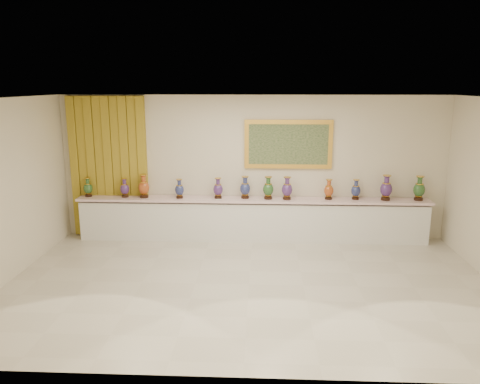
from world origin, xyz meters
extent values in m
plane|color=beige|center=(0.00, 0.00, 0.00)|extent=(8.00, 8.00, 0.00)
plane|color=beige|center=(0.00, 2.50, 1.50)|extent=(8.00, 0.00, 8.00)
plane|color=beige|center=(-4.00, 0.00, 1.50)|extent=(0.00, 5.00, 5.00)
plane|color=white|center=(0.00, 0.00, 3.00)|extent=(8.00, 8.00, 0.00)
cube|color=gold|center=(-3.03, 2.44, 1.50)|extent=(1.64, 0.14, 2.95)
cube|color=gold|center=(0.73, 2.46, 2.00)|extent=(1.80, 0.06, 1.00)
cube|color=#1C381C|center=(0.73, 2.42, 2.00)|extent=(1.62, 0.02, 0.82)
cube|color=white|center=(0.00, 2.27, 0.41)|extent=(7.20, 0.42, 0.81)
cube|color=#FFD6DB|center=(0.00, 2.25, 0.88)|extent=(7.28, 0.48, 0.05)
cylinder|color=black|center=(-3.45, 2.27, 0.92)|extent=(0.14, 0.14, 0.04)
cone|color=gold|center=(-3.45, 2.27, 0.96)|extent=(0.12, 0.12, 0.03)
ellipsoid|color=black|center=(-3.45, 2.27, 1.07)|extent=(0.24, 0.24, 0.23)
cylinder|color=gold|center=(-3.45, 2.27, 1.17)|extent=(0.13, 0.13, 0.01)
cylinder|color=black|center=(-3.45, 2.27, 1.22)|extent=(0.07, 0.07, 0.08)
cone|color=black|center=(-3.45, 2.27, 1.28)|extent=(0.13, 0.13, 0.03)
cylinder|color=gold|center=(-3.45, 2.27, 1.30)|extent=(0.13, 0.13, 0.01)
cylinder|color=black|center=(-2.67, 2.26, 0.92)|extent=(0.14, 0.14, 0.04)
cone|color=gold|center=(-2.67, 2.26, 0.96)|extent=(0.12, 0.12, 0.03)
ellipsoid|color=#29114A|center=(-2.67, 2.26, 1.07)|extent=(0.23, 0.23, 0.23)
cylinder|color=gold|center=(-2.67, 2.26, 1.17)|extent=(0.13, 0.13, 0.01)
cylinder|color=#29114A|center=(-2.67, 2.26, 1.22)|extent=(0.07, 0.07, 0.08)
cone|color=#29114A|center=(-2.67, 2.26, 1.28)|extent=(0.13, 0.13, 0.03)
cylinder|color=gold|center=(-2.67, 2.26, 1.30)|extent=(0.13, 0.13, 0.01)
cylinder|color=black|center=(-2.25, 2.23, 0.92)|extent=(0.17, 0.17, 0.05)
cone|color=gold|center=(-2.25, 2.23, 0.98)|extent=(0.15, 0.15, 0.03)
ellipsoid|color=maroon|center=(-2.25, 2.23, 1.11)|extent=(0.24, 0.24, 0.28)
cylinder|color=gold|center=(-2.25, 2.23, 1.23)|extent=(0.16, 0.16, 0.01)
cylinder|color=maroon|center=(-2.25, 2.23, 1.30)|extent=(0.09, 0.09, 0.10)
cone|color=maroon|center=(-2.25, 2.23, 1.37)|extent=(0.16, 0.16, 0.04)
cylinder|color=gold|center=(-2.25, 2.23, 1.38)|extent=(0.16, 0.16, 0.01)
cylinder|color=black|center=(-1.51, 2.22, 0.92)|extent=(0.14, 0.14, 0.04)
cone|color=gold|center=(-1.51, 2.22, 0.96)|extent=(0.12, 0.12, 0.03)
ellipsoid|color=#0C1042|center=(-1.51, 2.22, 1.07)|extent=(0.25, 0.25, 0.23)
cylinder|color=gold|center=(-1.51, 2.22, 1.17)|extent=(0.13, 0.13, 0.01)
cylinder|color=#0C1042|center=(-1.51, 2.22, 1.22)|extent=(0.07, 0.07, 0.08)
cone|color=#0C1042|center=(-1.51, 2.22, 1.28)|extent=(0.13, 0.13, 0.03)
cylinder|color=gold|center=(-1.51, 2.22, 1.30)|extent=(0.13, 0.13, 0.01)
cylinder|color=black|center=(-0.71, 2.24, 0.92)|extent=(0.15, 0.15, 0.04)
cone|color=gold|center=(-0.71, 2.24, 0.97)|extent=(0.13, 0.13, 0.03)
ellipsoid|color=#29114A|center=(-0.71, 2.24, 1.09)|extent=(0.26, 0.26, 0.25)
cylinder|color=gold|center=(-0.71, 2.24, 1.19)|extent=(0.14, 0.14, 0.01)
cylinder|color=#29114A|center=(-0.71, 2.24, 1.25)|extent=(0.08, 0.08, 0.09)
cone|color=#29114A|center=(-0.71, 2.24, 1.31)|extent=(0.14, 0.14, 0.03)
cylinder|color=gold|center=(-0.71, 2.24, 1.32)|extent=(0.14, 0.14, 0.01)
cylinder|color=black|center=(-0.15, 2.27, 0.92)|extent=(0.16, 0.16, 0.05)
cone|color=gold|center=(-0.15, 2.27, 0.97)|extent=(0.14, 0.14, 0.03)
ellipsoid|color=#0C1042|center=(-0.15, 2.27, 1.10)|extent=(0.28, 0.28, 0.27)
cylinder|color=gold|center=(-0.15, 2.27, 1.21)|extent=(0.15, 0.15, 0.01)
cylinder|color=#0C1042|center=(-0.15, 2.27, 1.27)|extent=(0.09, 0.09, 0.10)
cone|color=#0C1042|center=(-0.15, 2.27, 1.34)|extent=(0.15, 0.15, 0.04)
cylinder|color=gold|center=(-0.15, 2.27, 1.36)|extent=(0.15, 0.15, 0.01)
cylinder|color=black|center=(0.33, 2.23, 0.92)|extent=(0.17, 0.17, 0.05)
cone|color=gold|center=(0.33, 2.23, 0.97)|extent=(0.15, 0.15, 0.03)
ellipsoid|color=black|center=(0.33, 2.23, 1.10)|extent=(0.27, 0.27, 0.27)
cylinder|color=gold|center=(0.33, 2.23, 1.22)|extent=(0.15, 0.15, 0.01)
cylinder|color=black|center=(0.33, 2.23, 1.28)|extent=(0.09, 0.09, 0.10)
cone|color=black|center=(0.33, 2.23, 1.35)|extent=(0.15, 0.15, 0.04)
cylinder|color=gold|center=(0.33, 2.23, 1.36)|extent=(0.15, 0.15, 0.01)
cylinder|color=black|center=(0.71, 2.21, 0.92)|extent=(0.17, 0.17, 0.05)
cone|color=gold|center=(0.71, 2.21, 0.97)|extent=(0.15, 0.15, 0.03)
ellipsoid|color=#29114A|center=(0.71, 2.21, 1.10)|extent=(0.29, 0.29, 0.27)
cylinder|color=gold|center=(0.71, 2.21, 1.22)|extent=(0.15, 0.15, 0.01)
cylinder|color=#29114A|center=(0.71, 2.21, 1.28)|extent=(0.09, 0.09, 0.10)
cone|color=#29114A|center=(0.71, 2.21, 1.35)|extent=(0.15, 0.15, 0.04)
cylinder|color=gold|center=(0.71, 2.21, 1.37)|extent=(0.15, 0.15, 0.01)
cylinder|color=black|center=(1.56, 2.26, 0.92)|extent=(0.15, 0.15, 0.04)
cone|color=gold|center=(1.56, 2.26, 0.97)|extent=(0.13, 0.13, 0.03)
ellipsoid|color=maroon|center=(1.56, 2.26, 1.08)|extent=(0.25, 0.25, 0.24)
cylinder|color=gold|center=(1.56, 2.26, 1.18)|extent=(0.13, 0.13, 0.01)
cylinder|color=maroon|center=(1.56, 2.26, 1.24)|extent=(0.08, 0.08, 0.09)
cone|color=maroon|center=(1.56, 2.26, 1.30)|extent=(0.13, 0.13, 0.03)
cylinder|color=gold|center=(1.56, 2.26, 1.31)|extent=(0.14, 0.14, 0.01)
cylinder|color=black|center=(2.12, 2.29, 0.92)|extent=(0.15, 0.15, 0.04)
cone|color=gold|center=(2.12, 2.29, 0.97)|extent=(0.13, 0.13, 0.03)
ellipsoid|color=#0C1042|center=(2.12, 2.29, 1.08)|extent=(0.21, 0.21, 0.24)
cylinder|color=gold|center=(2.12, 2.29, 1.18)|extent=(0.13, 0.13, 0.01)
cylinder|color=#0C1042|center=(2.12, 2.29, 1.23)|extent=(0.08, 0.08, 0.09)
cone|color=#0C1042|center=(2.12, 2.29, 1.29)|extent=(0.13, 0.13, 0.03)
cylinder|color=gold|center=(2.12, 2.29, 1.31)|extent=(0.14, 0.14, 0.01)
cylinder|color=black|center=(2.72, 2.25, 0.93)|extent=(0.18, 0.18, 0.05)
cone|color=gold|center=(2.72, 2.25, 0.98)|extent=(0.16, 0.16, 0.03)
ellipsoid|color=#29114A|center=(2.72, 2.25, 1.13)|extent=(0.30, 0.30, 0.30)
cylinder|color=gold|center=(2.72, 2.25, 1.25)|extent=(0.16, 0.16, 0.01)
cylinder|color=#29114A|center=(2.72, 2.25, 1.32)|extent=(0.10, 0.10, 0.11)
cone|color=#29114A|center=(2.72, 2.25, 1.39)|extent=(0.16, 0.16, 0.04)
cylinder|color=gold|center=(2.72, 2.25, 1.41)|extent=(0.17, 0.17, 0.01)
cylinder|color=black|center=(3.39, 2.26, 0.92)|extent=(0.18, 0.18, 0.05)
cone|color=gold|center=(3.39, 2.26, 0.98)|extent=(0.16, 0.16, 0.03)
ellipsoid|color=black|center=(3.39, 2.26, 1.12)|extent=(0.29, 0.29, 0.29)
cylinder|color=gold|center=(3.39, 2.26, 1.24)|extent=(0.16, 0.16, 0.01)
cylinder|color=black|center=(3.39, 2.26, 1.31)|extent=(0.09, 0.09, 0.11)
cone|color=black|center=(3.39, 2.26, 1.38)|extent=(0.16, 0.16, 0.04)
cylinder|color=gold|center=(3.39, 2.26, 1.40)|extent=(0.16, 0.16, 0.01)
cube|color=white|center=(-0.69, 2.13, 0.90)|extent=(0.10, 0.06, 0.00)
camera|label=1|loc=(0.18, -7.13, 3.22)|focal=35.00mm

